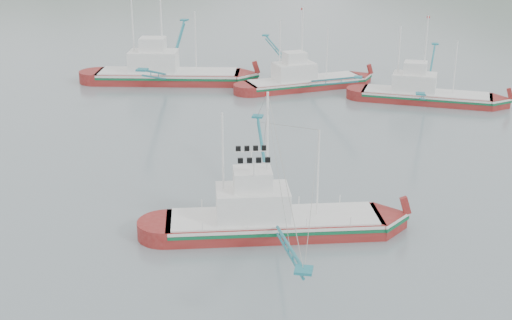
% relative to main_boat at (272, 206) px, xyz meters
% --- Properties ---
extents(ground, '(1200.00, 1200.00, 0.00)m').
position_rel_main_boat_xyz_m(ground, '(-1.68, -2.09, -1.79)').
color(ground, slate).
rests_on(ground, ground).
extents(main_boat, '(13.42, 23.04, 9.51)m').
position_rel_main_boat_xyz_m(main_boat, '(0.00, 0.00, 0.00)').
color(main_boat, maroon).
rests_on(main_boat, ground).
extents(bg_boat_left, '(16.05, 28.15, 11.45)m').
position_rel_main_boat_xyz_m(bg_boat_left, '(-17.37, 35.30, 0.01)').
color(bg_boat_left, maroon).
rests_on(bg_boat_left, ground).
extents(bg_boat_far, '(15.46, 21.04, 9.28)m').
position_rel_main_boat_xyz_m(bg_boat_far, '(-2.12, 35.43, 0.16)').
color(bg_boat_far, maroon).
rests_on(bg_boat_far, ground).
extents(bg_boat_right, '(12.90, 22.78, 9.25)m').
position_rel_main_boat_xyz_m(bg_boat_right, '(10.30, 32.07, -0.45)').
color(bg_boat_right, maroon).
rests_on(bg_boat_right, ground).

